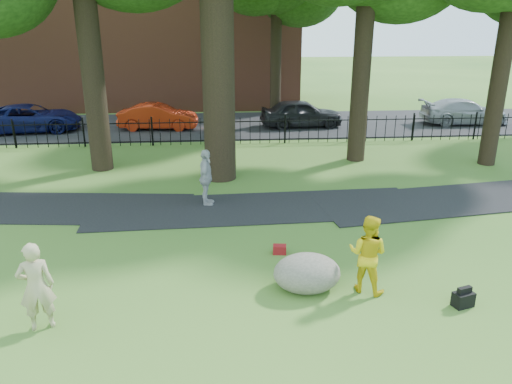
{
  "coord_description": "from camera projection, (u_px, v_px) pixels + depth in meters",
  "views": [
    {
      "loc": [
        -0.06,
        -10.21,
        5.6
      ],
      "look_at": [
        0.89,
        2.0,
        1.22
      ],
      "focal_mm": 35.0,
      "sensor_mm": 36.0,
      "label": 1
    }
  ],
  "objects": [
    {
      "name": "ground",
      "position": [
        224.0,
        272.0,
        11.48
      ],
      "size": [
        120.0,
        120.0,
        0.0
      ],
      "primitive_type": "plane",
      "color": "#356021",
      "rests_on": "ground"
    },
    {
      "name": "footpath",
      "position": [
        255.0,
        209.0,
        15.21
      ],
      "size": [
        36.07,
        3.85,
        0.03
      ],
      "primitive_type": "cube",
      "rotation": [
        0.0,
        0.0,
        0.03
      ],
      "color": "black",
      "rests_on": "ground"
    },
    {
      "name": "street",
      "position": [
        219.0,
        126.0,
        26.49
      ],
      "size": [
        80.0,
        7.0,
        0.02
      ],
      "primitive_type": "cube",
      "color": "black",
      "rests_on": "ground"
    },
    {
      "name": "iron_fence",
      "position": [
        219.0,
        131.0,
        22.54
      ],
      "size": [
        44.0,
        0.04,
        1.2
      ],
      "color": "black",
      "rests_on": "ground"
    },
    {
      "name": "brick_building",
      "position": [
        153.0,
        7.0,
        31.69
      ],
      "size": [
        18.0,
        8.0,
        12.0
      ],
      "primitive_type": "cube",
      "color": "brown",
      "rests_on": "ground"
    },
    {
      "name": "woman",
      "position": [
        36.0,
        286.0,
        9.16
      ],
      "size": [
        0.74,
        0.6,
        1.76
      ],
      "primitive_type": "imported",
      "rotation": [
        0.0,
        0.0,
        3.45
      ],
      "color": "tan",
      "rests_on": "ground"
    },
    {
      "name": "man",
      "position": [
        368.0,
        254.0,
        10.45
      ],
      "size": [
        1.06,
        1.0,
        1.72
      ],
      "primitive_type": "imported",
      "rotation": [
        0.0,
        0.0,
        2.56
      ],
      "color": "gold",
      "rests_on": "ground"
    },
    {
      "name": "pedestrian",
      "position": [
        206.0,
        178.0,
        15.21
      ],
      "size": [
        0.53,
        1.07,
        1.77
      ],
      "primitive_type": "imported",
      "rotation": [
        0.0,
        0.0,
        1.48
      ],
      "color": "#A4A4A9",
      "rests_on": "ground"
    },
    {
      "name": "boulder",
      "position": [
        307.0,
        271.0,
        10.66
      ],
      "size": [
        1.57,
        1.26,
        0.85
      ],
      "primitive_type": "ellipsoid",
      "rotation": [
        0.0,
        0.0,
        -0.12
      ],
      "color": "#605A50",
      "rests_on": "ground"
    },
    {
      "name": "backpack",
      "position": [
        463.0,
        299.0,
        10.09
      ],
      "size": [
        0.47,
        0.37,
        0.31
      ],
      "primitive_type": "cube",
      "rotation": [
        0.0,
        0.0,
        0.3
      ],
      "color": "black",
      "rests_on": "ground"
    },
    {
      "name": "red_bag",
      "position": [
        280.0,
        249.0,
        12.32
      ],
      "size": [
        0.35,
        0.24,
        0.22
      ],
      "primitive_type": "cube",
      "rotation": [
        0.0,
        0.0,
        -0.12
      ],
      "color": "maroon",
      "rests_on": "ground"
    },
    {
      "name": "red_sedan",
      "position": [
        158.0,
        117.0,
        25.45
      ],
      "size": [
        4.06,
        1.66,
        1.31
      ],
      "primitive_type": "imported",
      "rotation": [
        0.0,
        0.0,
        1.5
      ],
      "color": "#AB260D",
      "rests_on": "ground"
    },
    {
      "name": "navy_van",
      "position": [
        30.0,
        118.0,
        24.95
      ],
      "size": [
        5.13,
        2.85,
        1.36
      ],
      "primitive_type": "imported",
      "rotation": [
        0.0,
        0.0,
        1.7
      ],
      "color": "#0E1347",
      "rests_on": "ground"
    },
    {
      "name": "grey_car",
      "position": [
        301.0,
        113.0,
        25.98
      ],
      "size": [
        4.31,
        1.94,
        1.44
      ],
      "primitive_type": "imported",
      "rotation": [
        0.0,
        0.0,
        1.63
      ],
      "color": "black",
      "rests_on": "ground"
    },
    {
      "name": "silver_car",
      "position": [
        464.0,
        112.0,
        26.69
      ],
      "size": [
        4.6,
        1.9,
        1.33
      ],
      "primitive_type": "imported",
      "rotation": [
        0.0,
        0.0,
        1.56
      ],
      "color": "#9A9CA2",
      "rests_on": "ground"
    }
  ]
}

